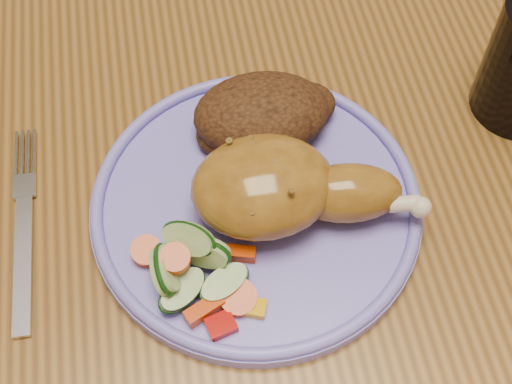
% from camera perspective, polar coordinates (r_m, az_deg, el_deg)
% --- Properties ---
extents(dining_table, '(0.90, 1.40, 0.75)m').
position_cam_1_polar(dining_table, '(0.68, 0.23, -0.54)').
color(dining_table, brown).
rests_on(dining_table, ground).
extents(plate, '(0.26, 0.26, 0.01)m').
position_cam_1_polar(plate, '(0.57, 0.00, -1.14)').
color(plate, '#766CDB').
rests_on(plate, dining_table).
extents(plate_rim, '(0.26, 0.26, 0.01)m').
position_cam_1_polar(plate_rim, '(0.56, 0.00, -0.55)').
color(plate_rim, '#766CDB').
rests_on(plate_rim, plate).
extents(chicken_leg, '(0.18, 0.09, 0.06)m').
position_cam_1_polar(chicken_leg, '(0.54, 2.23, 0.32)').
color(chicken_leg, '#94631F').
rests_on(chicken_leg, plate).
extents(rice_pilaf, '(0.12, 0.08, 0.05)m').
position_cam_1_polar(rice_pilaf, '(0.59, 0.65, 6.25)').
color(rice_pilaf, '#422410').
rests_on(rice_pilaf, plate).
extents(vegetable_pile, '(0.09, 0.10, 0.05)m').
position_cam_1_polar(vegetable_pile, '(0.52, -4.87, -6.25)').
color(vegetable_pile, '#A50A05').
rests_on(vegetable_pile, plate).
extents(fork, '(0.02, 0.16, 0.00)m').
position_cam_1_polar(fork, '(0.59, -18.10, -3.15)').
color(fork, silver).
rests_on(fork, dining_table).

